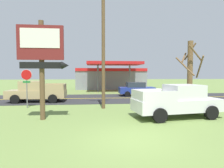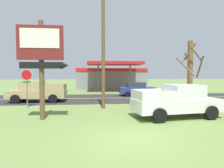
% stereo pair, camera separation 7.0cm
% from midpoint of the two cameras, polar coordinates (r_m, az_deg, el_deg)
% --- Properties ---
extents(ground_plane, '(180.00, 180.00, 0.00)m').
position_cam_midpoint_polar(ground_plane, '(7.85, 6.10, -16.34)').
color(ground_plane, olive).
extents(road_asphalt, '(140.00, 8.00, 0.02)m').
position_cam_midpoint_polar(road_asphalt, '(20.47, -1.25, -4.29)').
color(road_asphalt, '#2B2B2D').
rests_on(road_asphalt, ground).
extents(road_centre_line, '(126.00, 0.20, 0.01)m').
position_cam_midpoint_polar(road_centre_line, '(20.47, -1.25, -4.25)').
color(road_centre_line, gold).
rests_on(road_centre_line, road_asphalt).
extents(motel_sign, '(2.78, 0.54, 5.59)m').
position_cam_midpoint_polar(motel_sign, '(11.37, -20.12, 8.51)').
color(motel_sign, brown).
rests_on(motel_sign, ground).
extents(stop_sign, '(0.80, 0.08, 2.95)m').
position_cam_midpoint_polar(stop_sign, '(15.93, -24.13, 0.66)').
color(stop_sign, slate).
rests_on(stop_sign, ground).
extents(utility_pole, '(1.91, 0.26, 9.62)m').
position_cam_midpoint_polar(utility_pole, '(14.51, -2.50, 12.97)').
color(utility_pole, brown).
rests_on(utility_pole, ground).
extents(bare_tree, '(2.01, 1.81, 5.12)m').
position_cam_midpoint_polar(bare_tree, '(15.72, 22.56, 3.14)').
color(bare_tree, brown).
rests_on(bare_tree, ground).
extents(gas_station, '(12.00, 11.50, 4.40)m').
position_cam_midpoint_polar(gas_station, '(34.08, -0.27, 1.86)').
color(gas_station, gray).
rests_on(gas_station, ground).
extents(pickup_white_parked_on_lawn, '(5.41, 2.75, 1.96)m').
position_cam_midpoint_polar(pickup_white_parked_on_lawn, '(12.10, 19.22, -4.94)').
color(pickup_white_parked_on_lawn, silver).
rests_on(pickup_white_parked_on_lawn, ground).
extents(pickup_tan_on_road, '(5.20, 2.24, 1.96)m').
position_cam_midpoint_polar(pickup_tan_on_road, '(19.08, -21.59, -2.15)').
color(pickup_tan_on_road, tan).
rests_on(pickup_tan_on_road, ground).
extents(car_blue_near_lane, '(4.20, 2.00, 1.64)m').
position_cam_midpoint_polar(car_blue_near_lane, '(22.91, 7.51, -1.48)').
color(car_blue_near_lane, '#233893').
rests_on(car_blue_near_lane, ground).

